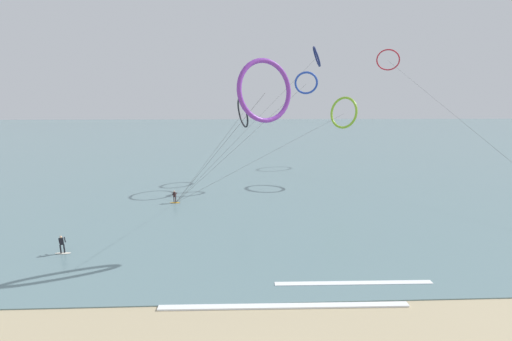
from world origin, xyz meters
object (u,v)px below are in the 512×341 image
Objects in this scene: surfer_amber at (175,198)px; kite_crimson at (388,60)px; kite_lime at (343,113)px; kite_charcoal at (243,113)px; kite_violet at (265,91)px; kite_cobalt at (306,83)px; surfer_ivory at (62,246)px; kite_navy at (316,57)px.

surfer_amber is 53.42m from kite_crimson.
kite_charcoal is at bearing -117.43° from kite_lime.
kite_cobalt is at bearing 41.80° from kite_violet.
surfer_ivory is 0.06× the size of kite_lime.
kite_cobalt is at bearing -171.15° from surfer_ivory.
surfer_ivory is 0.12× the size of kite_charcoal.
surfer_amber is 21.67m from kite_violet.
kite_navy reaches higher than surfer_ivory.
surfer_ivory is at bearing 155.94° from kite_violet.
kite_violet is at bearing 159.09° from surfer_amber.
surfer_ivory is 0.07× the size of kite_navy.
kite_charcoal is at bearing 67.47° from kite_crimson.
kite_lime is at bearing 84.70° from kite_crimson.
surfer_ivory is at bearing 145.82° from kite_navy.
kite_cobalt is 0.91× the size of kite_navy.
kite_navy is at bearing -70.33° from kite_charcoal.
surfer_ivory is 0.10× the size of kite_violet.
kite_crimson is at bearing -71.17° from kite_charcoal.
kite_violet is at bearing 88.68° from kite_crimson.
surfer_ivory is 22.79m from kite_violet.
surfer_ivory is 0.08× the size of kite_cobalt.
kite_charcoal is (-2.01, 20.86, -2.80)m from kite_violet.
kite_charcoal is 0.28× the size of kite_crimson.
kite_lime is at bearing 29.71° from kite_violet.
surfer_amber is at bearing 69.26° from kite_crimson.
kite_cobalt is 1.51× the size of kite_charcoal.
surfer_ivory is 42.54m from kite_lime.
surfer_amber is 29.59m from kite_lime.
kite_charcoal is 38.42m from kite_crimson.
surfer_amber is 0.08× the size of kite_cobalt.
kite_violet reaches higher than kite_lime.
kite_cobalt is 7.90m from kite_lime.
kite_crimson reaches higher than kite_navy.
kite_cobalt is at bearing -94.03° from kite_charcoal.
kite_violet is 0.74× the size of kite_navy.
surfer_amber is at bearing -103.94° from kite_lime.
kite_lime is at bearing -176.43° from surfer_ivory.
kite_violet is at bearing -68.29° from kite_lime.
kite_crimson is (14.36, 18.18, 10.09)m from kite_lime.
kite_crimson is at bearing -115.79° from surfer_amber.
surfer_ivory is at bearing 91.66° from surfer_amber.
kite_cobalt is (7.84, 22.88, 1.63)m from kite_violet.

